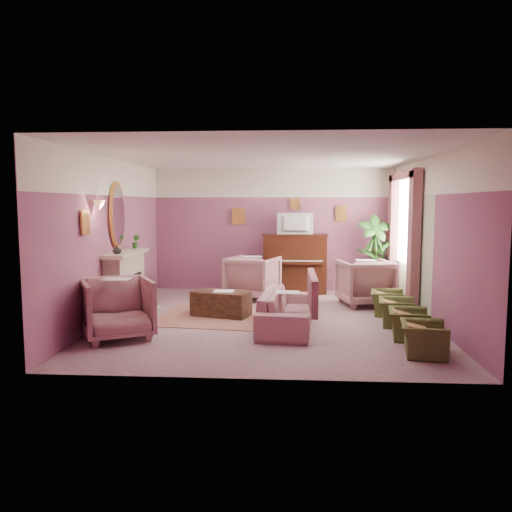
# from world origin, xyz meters

# --- Properties ---
(floor) EXTENTS (5.50, 6.00, 0.01)m
(floor) POSITION_xyz_m (0.00, 0.00, 0.00)
(floor) COLOR gray
(floor) RESTS_ON ground
(ceiling) EXTENTS (5.50, 6.00, 0.01)m
(ceiling) POSITION_xyz_m (0.00, 0.00, 2.80)
(ceiling) COLOR silver
(ceiling) RESTS_ON wall_back
(wall_back) EXTENTS (5.50, 0.02, 2.80)m
(wall_back) POSITION_xyz_m (0.00, 3.00, 1.40)
(wall_back) COLOR #734372
(wall_back) RESTS_ON floor
(wall_front) EXTENTS (5.50, 0.02, 2.80)m
(wall_front) POSITION_xyz_m (0.00, -3.00, 1.40)
(wall_front) COLOR #734372
(wall_front) RESTS_ON floor
(wall_left) EXTENTS (0.02, 6.00, 2.80)m
(wall_left) POSITION_xyz_m (-2.75, 0.00, 1.40)
(wall_left) COLOR #734372
(wall_left) RESTS_ON floor
(wall_right) EXTENTS (0.02, 6.00, 2.80)m
(wall_right) POSITION_xyz_m (2.75, 0.00, 1.40)
(wall_right) COLOR #734372
(wall_right) RESTS_ON floor
(picture_rail_band) EXTENTS (5.50, 0.01, 0.65)m
(picture_rail_band) POSITION_xyz_m (0.00, 2.99, 2.47)
(picture_rail_band) COLOR silver
(picture_rail_band) RESTS_ON wall_back
(stripe_panel) EXTENTS (0.01, 3.00, 2.15)m
(stripe_panel) POSITION_xyz_m (2.73, 1.30, 1.07)
(stripe_panel) COLOR beige
(stripe_panel) RESTS_ON wall_right
(fireplace_surround) EXTENTS (0.30, 1.40, 1.10)m
(fireplace_surround) POSITION_xyz_m (-2.59, 0.20, 0.55)
(fireplace_surround) COLOR #BFAD96
(fireplace_surround) RESTS_ON floor
(fireplace_inset) EXTENTS (0.18, 0.72, 0.68)m
(fireplace_inset) POSITION_xyz_m (-2.49, 0.20, 0.40)
(fireplace_inset) COLOR black
(fireplace_inset) RESTS_ON floor
(fire_ember) EXTENTS (0.06, 0.54, 0.10)m
(fire_ember) POSITION_xyz_m (-2.45, 0.20, 0.22)
(fire_ember) COLOR #FC5B08
(fire_ember) RESTS_ON floor
(mantel_shelf) EXTENTS (0.40, 1.55, 0.07)m
(mantel_shelf) POSITION_xyz_m (-2.56, 0.20, 1.12)
(mantel_shelf) COLOR #BFAD96
(mantel_shelf) RESTS_ON fireplace_surround
(hearth) EXTENTS (0.55, 1.50, 0.02)m
(hearth) POSITION_xyz_m (-2.39, 0.20, 0.01)
(hearth) COLOR #BFAD96
(hearth) RESTS_ON floor
(mirror_frame) EXTENTS (0.04, 0.72, 1.20)m
(mirror_frame) POSITION_xyz_m (-2.70, 0.20, 1.80)
(mirror_frame) COLOR gold
(mirror_frame) RESTS_ON wall_left
(mirror_glass) EXTENTS (0.01, 0.60, 1.06)m
(mirror_glass) POSITION_xyz_m (-2.67, 0.20, 1.80)
(mirror_glass) COLOR silver
(mirror_glass) RESTS_ON wall_left
(sconce_shade) EXTENTS (0.20, 0.20, 0.16)m
(sconce_shade) POSITION_xyz_m (-2.62, -0.85, 1.98)
(sconce_shade) COLOR #D78357
(sconce_shade) RESTS_ON wall_left
(piano) EXTENTS (1.40, 0.60, 1.30)m
(piano) POSITION_xyz_m (0.50, 2.68, 0.65)
(piano) COLOR #34150C
(piano) RESTS_ON floor
(piano_keyshelf) EXTENTS (1.30, 0.12, 0.06)m
(piano_keyshelf) POSITION_xyz_m (0.50, 2.33, 0.72)
(piano_keyshelf) COLOR #34150C
(piano_keyshelf) RESTS_ON piano
(piano_keys) EXTENTS (1.20, 0.08, 0.02)m
(piano_keys) POSITION_xyz_m (0.50, 2.33, 0.76)
(piano_keys) COLOR silver
(piano_keys) RESTS_ON piano
(piano_top) EXTENTS (1.45, 0.65, 0.04)m
(piano_top) POSITION_xyz_m (0.50, 2.68, 1.31)
(piano_top) COLOR #34150C
(piano_top) RESTS_ON piano
(television) EXTENTS (0.80, 0.12, 0.48)m
(television) POSITION_xyz_m (0.50, 2.63, 1.60)
(television) COLOR black
(television) RESTS_ON piano
(print_back_left) EXTENTS (0.30, 0.03, 0.38)m
(print_back_left) POSITION_xyz_m (-0.80, 2.96, 1.72)
(print_back_left) COLOR gold
(print_back_left) RESTS_ON wall_back
(print_back_right) EXTENTS (0.26, 0.03, 0.34)m
(print_back_right) POSITION_xyz_m (1.55, 2.96, 1.78)
(print_back_right) COLOR gold
(print_back_right) RESTS_ON wall_back
(print_back_mid) EXTENTS (0.22, 0.03, 0.26)m
(print_back_mid) POSITION_xyz_m (0.50, 2.96, 2.00)
(print_back_mid) COLOR gold
(print_back_mid) RESTS_ON wall_back
(print_left_wall) EXTENTS (0.03, 0.28, 0.36)m
(print_left_wall) POSITION_xyz_m (-2.71, -1.20, 1.72)
(print_left_wall) COLOR gold
(print_left_wall) RESTS_ON wall_left
(window_blind) EXTENTS (0.03, 1.40, 1.80)m
(window_blind) POSITION_xyz_m (2.70, 1.55, 1.70)
(window_blind) COLOR silver
(window_blind) RESTS_ON wall_right
(curtain_left) EXTENTS (0.16, 0.34, 2.60)m
(curtain_left) POSITION_xyz_m (2.62, 0.63, 1.30)
(curtain_left) COLOR #8D4F55
(curtain_left) RESTS_ON floor
(curtain_right) EXTENTS (0.16, 0.34, 2.60)m
(curtain_right) POSITION_xyz_m (2.62, 2.47, 1.30)
(curtain_right) COLOR #8D4F55
(curtain_right) RESTS_ON floor
(pelmet) EXTENTS (0.16, 2.20, 0.16)m
(pelmet) POSITION_xyz_m (2.62, 1.55, 2.56)
(pelmet) COLOR #8D4F55
(pelmet) RESTS_ON wall_right
(mantel_plant) EXTENTS (0.16, 0.16, 0.28)m
(mantel_plant) POSITION_xyz_m (-2.55, 0.75, 1.29)
(mantel_plant) COLOR #2A6920
(mantel_plant) RESTS_ON mantel_shelf
(mantel_vase) EXTENTS (0.16, 0.16, 0.16)m
(mantel_vase) POSITION_xyz_m (-2.55, -0.30, 1.23)
(mantel_vase) COLOR silver
(mantel_vase) RESTS_ON mantel_shelf
(area_rug) EXTENTS (2.68, 2.07, 0.01)m
(area_rug) POSITION_xyz_m (-0.68, 0.08, 0.01)
(area_rug) COLOR #9F6051
(area_rug) RESTS_ON floor
(coffee_table) EXTENTS (1.10, 0.77, 0.45)m
(coffee_table) POSITION_xyz_m (-0.84, 0.18, 0.23)
(coffee_table) COLOR #382516
(coffee_table) RESTS_ON floor
(table_paper) EXTENTS (0.35, 0.28, 0.01)m
(table_paper) POSITION_xyz_m (-0.79, 0.18, 0.46)
(table_paper) COLOR white
(table_paper) RESTS_ON coffee_table
(sofa) EXTENTS (0.68, 2.03, 0.82)m
(sofa) POSITION_xyz_m (0.34, -0.59, 0.41)
(sofa) COLOR #A77578
(sofa) RESTS_ON floor
(sofa_throw) EXTENTS (0.10, 1.54, 0.56)m
(sofa_throw) POSITION_xyz_m (0.74, -0.59, 0.60)
(sofa_throw) COLOR #8D4F55
(sofa_throw) RESTS_ON sofa
(floral_armchair_left) EXTENTS (0.96, 0.96, 1.01)m
(floral_armchair_left) POSITION_xyz_m (-0.40, 1.89, 0.50)
(floral_armchair_left) COLOR #A77578
(floral_armchair_left) RESTS_ON floor
(floral_armchair_right) EXTENTS (0.96, 0.96, 1.01)m
(floral_armchair_right) POSITION_xyz_m (1.88, 1.33, 0.50)
(floral_armchair_right) COLOR #A77578
(floral_armchair_right) RESTS_ON floor
(floral_armchair_front) EXTENTS (0.96, 0.96, 1.01)m
(floral_armchair_front) POSITION_xyz_m (-2.18, -1.39, 0.50)
(floral_armchair_front) COLOR #A77578
(floral_armchair_front) RESTS_ON floor
(olive_chair_a) EXTENTS (0.47, 0.67, 0.58)m
(olive_chair_a) POSITION_xyz_m (2.15, -1.95, 0.29)
(olive_chair_a) COLOR #464F23
(olive_chair_a) RESTS_ON floor
(olive_chair_b) EXTENTS (0.47, 0.67, 0.58)m
(olive_chair_b) POSITION_xyz_m (2.15, -1.13, 0.29)
(olive_chair_b) COLOR #464F23
(olive_chair_b) RESTS_ON floor
(olive_chair_c) EXTENTS (0.47, 0.67, 0.58)m
(olive_chair_c) POSITION_xyz_m (2.15, -0.31, 0.29)
(olive_chair_c) COLOR #464F23
(olive_chair_c) RESTS_ON floor
(olive_chair_d) EXTENTS (0.47, 0.67, 0.58)m
(olive_chair_d) POSITION_xyz_m (2.15, 0.51, 0.29)
(olive_chair_d) COLOR #464F23
(olive_chair_d) RESTS_ON floor
(side_table) EXTENTS (0.52, 0.52, 0.70)m
(side_table) POSITION_xyz_m (2.30, 2.64, 0.35)
(side_table) COLOR silver
(side_table) RESTS_ON floor
(side_plant_big) EXTENTS (0.30, 0.30, 0.34)m
(side_plant_big) POSITION_xyz_m (2.30, 2.64, 0.87)
(side_plant_big) COLOR #2A6920
(side_plant_big) RESTS_ON side_table
(side_plant_small) EXTENTS (0.16, 0.16, 0.28)m
(side_plant_small) POSITION_xyz_m (2.42, 2.54, 0.84)
(side_plant_small) COLOR #2A6920
(side_plant_small) RESTS_ON side_table
(palm_pot) EXTENTS (0.34, 0.34, 0.34)m
(palm_pot) POSITION_xyz_m (2.23, 2.43, 0.17)
(palm_pot) COLOR brown
(palm_pot) RESTS_ON floor
(palm_plant) EXTENTS (0.76, 0.76, 1.44)m
(palm_plant) POSITION_xyz_m (2.23, 2.43, 1.06)
(palm_plant) COLOR #2A6920
(palm_plant) RESTS_ON palm_pot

